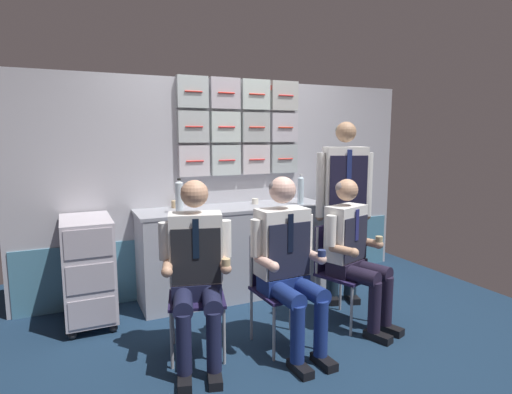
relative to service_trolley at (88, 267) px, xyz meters
The scene contains 15 objects.
ground 1.82m from the service_trolley, 35.10° to the right, with size 4.80×4.80×0.04m, color #172C45.
galley_bulkhead 1.61m from the service_trolley, 14.25° to the left, with size 4.20×0.14×2.16m.
galley_counter 1.38m from the service_trolley, ahead, with size 1.91×0.53×0.90m.
service_trolley is the anchor object (origin of this frame).
folding_chair_left 1.07m from the service_trolley, 48.51° to the right, with size 0.49×0.49×0.83m.
crew_member_left 1.18m from the service_trolley, 54.95° to the right, with size 0.54×0.69×1.29m.
folding_chair_right 1.61m from the service_trolley, 35.34° to the right, with size 0.42×0.42×0.83m.
crew_member_right 1.73m from the service_trolley, 39.47° to the right, with size 0.52×0.65×1.30m.
folding_chair_by_counter 2.13m from the service_trolley, 22.57° to the right, with size 0.51×0.51×0.83m.
crew_member_by_counter 2.24m from the service_trolley, 25.64° to the right, with size 0.53×0.67×1.24m.
crew_member_standing 2.37m from the service_trolley, 12.11° to the right, with size 0.52×0.35×1.72m.
sparkling_bottle_green 0.97m from the service_trolley, ahead, with size 0.07×0.07×0.32m.
water_bottle_blue_cap 2.12m from the service_trolley, ahead, with size 0.06×0.06×0.31m.
espresso_cup_small 1.69m from the service_trolley, ahead, with size 0.07×0.07×0.06m.
paper_cup_blue 0.97m from the service_trolley, 17.76° to the left, with size 0.07×0.07×0.07m.
Camera 1 is at (-1.57, -2.74, 1.60)m, focal length 29.74 mm.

